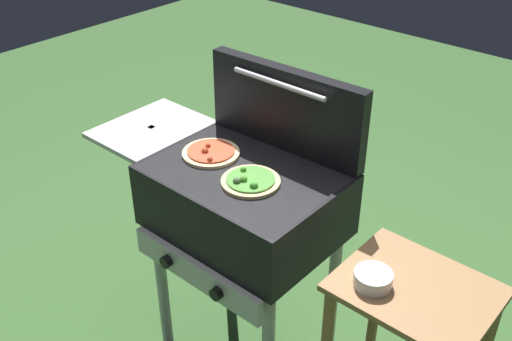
{
  "coord_description": "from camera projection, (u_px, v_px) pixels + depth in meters",
  "views": [
    {
      "loc": [
        1.15,
        -1.27,
        1.96
      ],
      "look_at": [
        0.05,
        0.0,
        0.92
      ],
      "focal_mm": 42.0,
      "sensor_mm": 36.0,
      "label": 1
    }
  ],
  "objects": [
    {
      "name": "grill",
      "position": [
        241.0,
        204.0,
        2.1
      ],
      "size": [
        0.96,
        0.53,
        0.9
      ],
      "color": "black",
      "rests_on": "ground_plane"
    },
    {
      "name": "grill_lid_open",
      "position": [
        286.0,
        109.0,
        2.07
      ],
      "size": [
        0.63,
        0.09,
        0.3
      ],
      "color": "black",
      "rests_on": "grill"
    },
    {
      "name": "pizza_veggie",
      "position": [
        250.0,
        181.0,
        1.94
      ],
      "size": [
        0.2,
        0.2,
        0.04
      ],
      "color": "#E0C17F",
      "rests_on": "grill"
    },
    {
      "name": "pizza_pepperoni",
      "position": [
        210.0,
        153.0,
        2.1
      ],
      "size": [
        0.2,
        0.2,
        0.03
      ],
      "color": "beige",
      "rests_on": "grill"
    },
    {
      "name": "topping_bowl_near",
      "position": [
        373.0,
        279.0,
        1.71
      ],
      "size": [
        0.11,
        0.11,
        0.04
      ],
      "color": "silver",
      "rests_on": "prep_table"
    }
  ]
}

